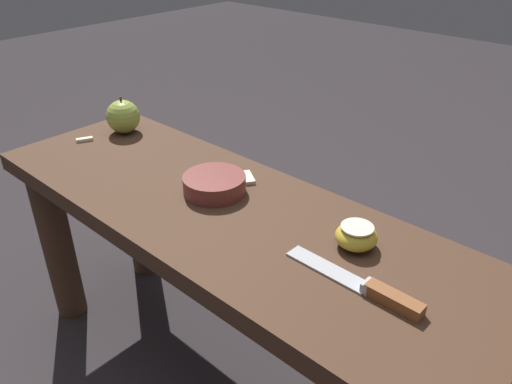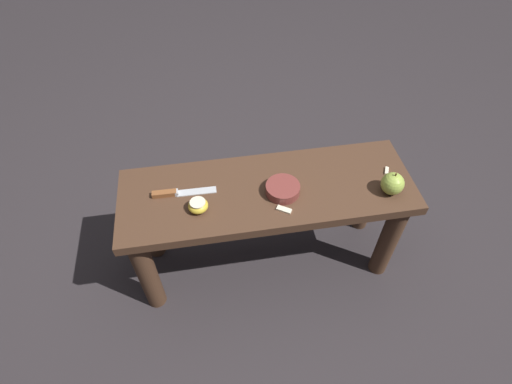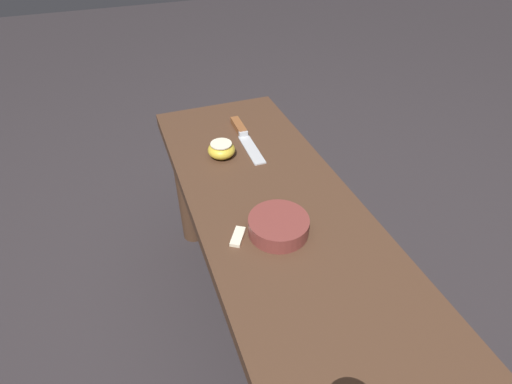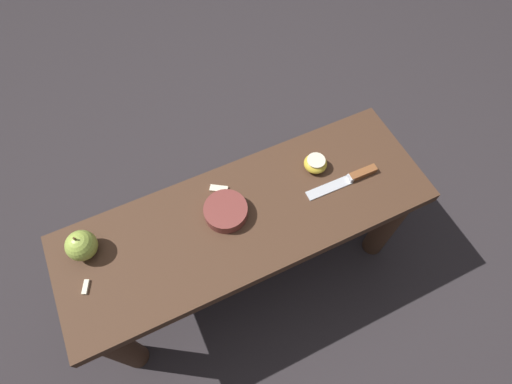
# 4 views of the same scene
# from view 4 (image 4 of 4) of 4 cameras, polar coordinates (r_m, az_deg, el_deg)

# --- Properties ---
(ground_plane) EXTENTS (8.00, 8.00, 0.00)m
(ground_plane) POSITION_cam_4_polar(r_m,az_deg,el_deg) (1.65, -1.02, -10.84)
(ground_plane) COLOR #2D282B
(wooden_bench) EXTENTS (1.13, 0.38, 0.50)m
(wooden_bench) POSITION_cam_4_polar(r_m,az_deg,el_deg) (1.29, -1.29, -5.61)
(wooden_bench) COLOR #472D1E
(wooden_bench) RESTS_ON ground_plane
(knife) EXTENTS (0.24, 0.03, 0.02)m
(knife) POSITION_cam_4_polar(r_m,az_deg,el_deg) (1.27, 13.61, 2.04)
(knife) COLOR #B7BABF
(knife) RESTS_ON wooden_bench
(apple_whole) EXTENTS (0.09, 0.09, 0.10)m
(apple_whole) POSITION_cam_4_polar(r_m,az_deg,el_deg) (1.20, -23.66, -7.02)
(apple_whole) COLOR #9EB747
(apple_whole) RESTS_ON wooden_bench
(apple_cut) EXTENTS (0.07, 0.07, 0.04)m
(apple_cut) POSITION_cam_4_polar(r_m,az_deg,el_deg) (1.26, 8.49, 4.06)
(apple_cut) COLOR gold
(apple_cut) RESTS_ON wooden_bench
(apple_slice_near_knife) EXTENTS (0.03, 0.04, 0.01)m
(apple_slice_near_knife) POSITION_cam_4_polar(r_m,az_deg,el_deg) (1.19, -23.15, -12.37)
(apple_slice_near_knife) COLOR beige
(apple_slice_near_knife) RESTS_ON wooden_bench
(apple_slice_center) EXTENTS (0.06, 0.05, 0.01)m
(apple_slice_center) POSITION_cam_4_polar(r_m,az_deg,el_deg) (1.23, -5.33, 0.46)
(apple_slice_center) COLOR beige
(apple_slice_center) RESTS_ON wooden_bench
(bowl) EXTENTS (0.13, 0.13, 0.04)m
(bowl) POSITION_cam_4_polar(r_m,az_deg,el_deg) (1.17, -4.33, -2.75)
(bowl) COLOR brown
(bowl) RESTS_ON wooden_bench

